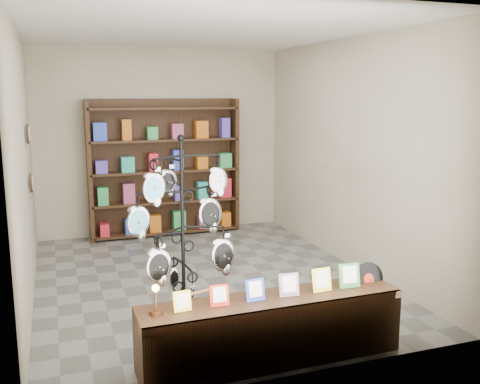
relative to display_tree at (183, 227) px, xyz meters
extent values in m
plane|color=slate|center=(0.66, 1.70, -1.12)|extent=(5.00, 5.00, 0.00)
plane|color=#BBAF97|center=(0.66, 4.20, 0.38)|extent=(4.00, 0.00, 4.00)
plane|color=#BBAF97|center=(0.66, -0.80, 0.38)|extent=(4.00, 0.00, 4.00)
plane|color=#BBAF97|center=(-1.34, 1.70, 0.38)|extent=(0.00, 5.00, 5.00)
plane|color=#BBAF97|center=(2.66, 1.70, 0.38)|extent=(0.00, 5.00, 5.00)
plane|color=white|center=(0.66, 1.70, 1.88)|extent=(5.00, 5.00, 0.00)
cylinder|color=black|center=(0.00, 0.00, -1.11)|extent=(0.48, 0.48, 0.03)
cylinder|color=black|center=(0.00, 0.00, -0.18)|extent=(0.04, 0.04, 1.89)
sphere|color=black|center=(0.00, 0.00, 0.79)|extent=(0.06, 0.06, 0.06)
ellipsoid|color=silver|center=(-0.04, 0.19, -0.53)|extent=(0.10, 0.05, 0.20)
cube|color=tan|center=(0.01, -0.27, -0.52)|extent=(0.35, 0.13, 0.04)
cube|color=black|center=(0.65, -0.50, -0.84)|extent=(2.31, 0.51, 0.57)
cube|color=gold|center=(-0.14, -0.52, -0.47)|extent=(0.15, 0.05, 0.17)
cube|color=red|center=(0.18, -0.51, -0.47)|extent=(0.16, 0.06, 0.18)
cube|color=#263FA5|center=(0.49, -0.51, -0.46)|extent=(0.17, 0.06, 0.19)
cube|color=#E54C33|center=(0.81, -0.50, -0.46)|extent=(0.18, 0.06, 0.20)
cube|color=gold|center=(1.12, -0.50, -0.45)|extent=(0.19, 0.06, 0.21)
cube|color=#337233|center=(1.40, -0.49, -0.45)|extent=(0.20, 0.07, 0.22)
cylinder|color=black|center=(1.64, -0.44, -0.53)|extent=(0.32, 0.08, 0.31)
cylinder|color=red|center=(1.64, -0.44, -0.53)|extent=(0.11, 0.03, 0.10)
cylinder|color=#4F2D16|center=(-0.35, -0.52, -0.54)|extent=(0.10, 0.10, 0.04)
cylinder|color=#4F2D16|center=(-0.35, -0.52, -0.44)|extent=(0.02, 0.02, 0.15)
sphere|color=#FFBF59|center=(-0.35, -0.52, -0.34)|extent=(0.06, 0.06, 0.06)
cube|color=black|center=(0.66, 4.14, -0.02)|extent=(2.40, 0.04, 2.20)
cube|color=black|center=(-0.52, 3.98, -0.02)|extent=(0.06, 0.36, 2.20)
cube|color=black|center=(1.84, 3.98, -0.02)|extent=(0.06, 0.36, 2.20)
cube|color=black|center=(0.66, 3.98, -1.07)|extent=(2.36, 0.36, 0.04)
cube|color=black|center=(0.66, 3.98, -0.57)|extent=(2.36, 0.36, 0.03)
cube|color=black|center=(0.66, 3.98, -0.07)|extent=(2.36, 0.36, 0.04)
cube|color=black|center=(0.66, 3.98, 0.43)|extent=(2.36, 0.36, 0.04)
cube|color=black|center=(0.66, 3.98, 0.93)|extent=(2.36, 0.36, 0.04)
cylinder|color=black|center=(-1.31, 2.50, 0.68)|extent=(0.03, 0.24, 0.24)
cylinder|color=black|center=(-1.31, 2.50, 0.08)|extent=(0.03, 0.24, 0.24)
camera|label=1|loc=(-1.04, -4.48, 1.17)|focal=40.00mm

